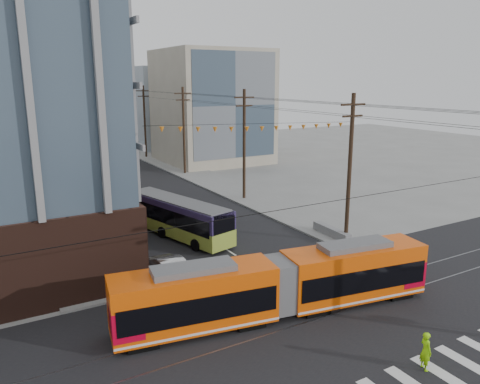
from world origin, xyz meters
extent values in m
plane|color=slate|center=(0.00, 0.00, 0.00)|extent=(160.00, 160.00, 0.00)
cube|color=gray|center=(16.00, 48.00, 8.00)|extent=(14.00, 14.00, 16.00)
cube|color=#8C99A5|center=(18.00, 68.00, 7.00)|extent=(16.00, 16.00, 14.00)
cylinder|color=black|center=(8.50, 56.00, 5.50)|extent=(0.30, 0.30, 11.00)
imported|color=#BABABA|center=(-5.46, 11.45, 0.73)|extent=(1.57, 4.44, 1.46)
imported|color=white|center=(-5.65, 18.14, 0.62)|extent=(2.59, 4.54, 1.24)
imported|color=#4E5056|center=(-5.62, 22.86, 0.65)|extent=(3.08, 5.03, 1.30)
imported|color=#8ADF0A|center=(0.45, -2.58, 0.85)|extent=(0.56, 0.71, 1.71)
cube|color=slate|center=(8.30, 12.37, 0.40)|extent=(1.10, 4.03, 0.80)
camera|label=1|loc=(-15.04, -13.78, 11.94)|focal=35.00mm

